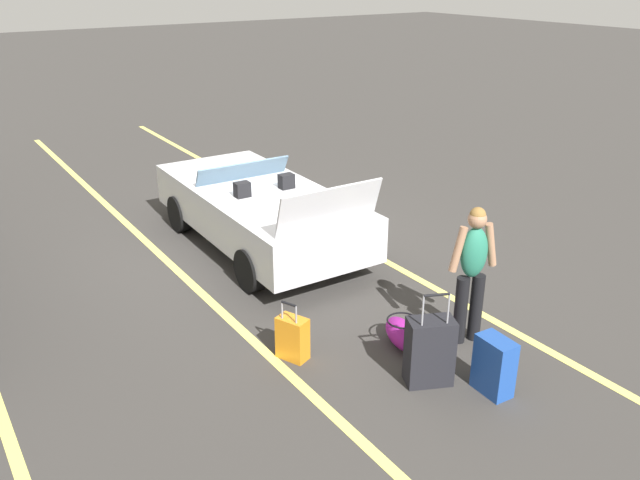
# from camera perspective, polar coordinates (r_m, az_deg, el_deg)

# --- Properties ---
(ground_plane) EXTENTS (80.00, 80.00, 0.00)m
(ground_plane) POSITION_cam_1_polar(r_m,az_deg,el_deg) (10.23, -5.21, -0.50)
(ground_plane) COLOR #383533
(lot_line_near) EXTENTS (18.00, 0.12, 0.01)m
(lot_line_near) POSITION_cam_1_polar(r_m,az_deg,el_deg) (10.83, 0.62, 0.97)
(lot_line_near) COLOR #EAE066
(lot_line_near) RESTS_ON ground_plane
(lot_line_mid) EXTENTS (18.00, 0.12, 0.01)m
(lot_line_mid) POSITION_cam_1_polar(r_m,az_deg,el_deg) (9.69, -12.68, -2.38)
(lot_line_mid) COLOR #EAE066
(lot_line_mid) RESTS_ON ground_plane
(convertible_car) EXTENTS (4.18, 1.91, 1.53)m
(convertible_car) POSITION_cam_1_polar(r_m,az_deg,el_deg) (10.18, -5.85, 2.93)
(convertible_car) COLOR silver
(convertible_car) RESTS_ON ground_plane
(suitcase_large_black) EXTENTS (0.45, 0.55, 1.08)m
(suitcase_large_black) POSITION_cam_1_polar(r_m,az_deg,el_deg) (6.92, 9.57, -9.59)
(suitcase_large_black) COLOR black
(suitcase_large_black) RESTS_ON ground_plane
(suitcase_medium_bright) EXTENTS (0.41, 0.26, 0.62)m
(suitcase_medium_bright) POSITION_cam_1_polar(r_m,az_deg,el_deg) (6.94, 15.01, -10.61)
(suitcase_medium_bright) COLOR #1E479E
(suitcase_medium_bright) RESTS_ON ground_plane
(suitcase_small_carryon) EXTENTS (0.39, 0.32, 0.72)m
(suitcase_small_carryon) POSITION_cam_1_polar(r_m,az_deg,el_deg) (7.27, -2.43, -8.58)
(suitcase_small_carryon) COLOR orange
(suitcase_small_carryon) RESTS_ON ground_plane
(duffel_bag) EXTENTS (0.70, 0.46, 0.34)m
(duffel_bag) POSITION_cam_1_polar(r_m,az_deg,el_deg) (7.59, 7.21, -8.13)
(duffel_bag) COLOR #991E8C
(duffel_bag) RESTS_ON ground_plane
(traveler_person) EXTENTS (0.30, 0.60, 1.65)m
(traveler_person) POSITION_cam_1_polar(r_m,az_deg,el_deg) (7.48, 13.22, -2.39)
(traveler_person) COLOR black
(traveler_person) RESTS_ON ground_plane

